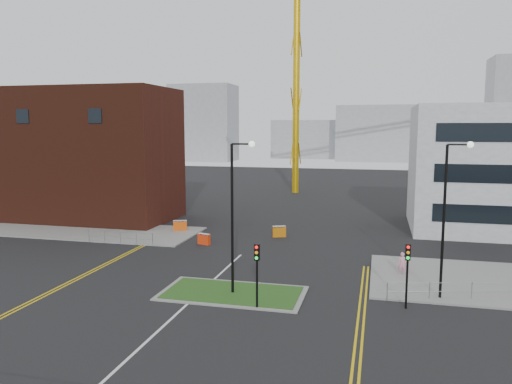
% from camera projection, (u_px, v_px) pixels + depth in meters
% --- Properties ---
extents(ground, '(200.00, 200.00, 0.00)m').
position_uv_depth(ground, '(141.00, 347.00, 22.76)').
color(ground, black).
rests_on(ground, ground).
extents(pavement_left, '(28.00, 8.00, 0.12)m').
position_uv_depth(pavement_left, '(58.00, 229.00, 48.69)').
color(pavement_left, slate).
rests_on(pavement_left, ground).
extents(island_kerb, '(8.60, 4.60, 0.08)m').
position_uv_depth(island_kerb, '(233.00, 293.00, 29.98)').
color(island_kerb, slate).
rests_on(island_kerb, ground).
extents(grass_island, '(8.00, 4.00, 0.12)m').
position_uv_depth(grass_island, '(233.00, 293.00, 29.98)').
color(grass_island, '#234717').
rests_on(grass_island, ground).
extents(brick_building, '(24.20, 10.07, 14.24)m').
position_uv_depth(brick_building, '(65.00, 156.00, 54.29)').
color(brick_building, '#4A1E12').
rests_on(brick_building, ground).
extents(tower_crane, '(49.17, 21.64, 38.87)m').
position_uv_depth(tower_crane, '(335.00, 12.00, 73.58)').
color(tower_crane, gold).
rests_on(tower_crane, ground).
extents(streetlamp_island, '(1.46, 0.36, 9.18)m').
position_uv_depth(streetlamp_island, '(236.00, 205.00, 29.23)').
color(streetlamp_island, black).
rests_on(streetlamp_island, ground).
extents(streetlamp_right_near, '(1.46, 0.36, 9.18)m').
position_uv_depth(streetlamp_right_near, '(448.00, 208.00, 28.30)').
color(streetlamp_right_near, black).
rests_on(streetlamp_right_near, ground).
extents(traffic_light_island, '(0.28, 0.33, 3.65)m').
position_uv_depth(traffic_light_island, '(257.00, 263.00, 27.23)').
color(traffic_light_island, black).
rests_on(traffic_light_island, ground).
extents(traffic_light_right, '(0.28, 0.33, 3.65)m').
position_uv_depth(traffic_light_right, '(408.00, 263.00, 27.25)').
color(traffic_light_right, black).
rests_on(traffic_light_right, ground).
extents(railing_left, '(6.05, 0.05, 1.10)m').
position_uv_depth(railing_left, '(120.00, 236.00, 42.61)').
color(railing_left, gray).
rests_on(railing_left, ground).
extents(centre_line, '(0.15, 30.00, 0.01)m').
position_uv_depth(centre_line, '(159.00, 330.00, 24.69)').
color(centre_line, silver).
rests_on(centre_line, ground).
extents(yellow_left_a, '(0.12, 24.00, 0.01)m').
position_uv_depth(yellow_left_a, '(89.00, 272.00, 34.53)').
color(yellow_left_a, gold).
rests_on(yellow_left_a, ground).
extents(yellow_left_b, '(0.12, 24.00, 0.01)m').
position_uv_depth(yellow_left_b, '(93.00, 272.00, 34.46)').
color(yellow_left_b, gold).
rests_on(yellow_left_b, ground).
extents(yellow_right_a, '(0.12, 20.00, 0.01)m').
position_uv_depth(yellow_right_a, '(358.00, 317.00, 26.28)').
color(yellow_right_a, gold).
rests_on(yellow_right_a, ground).
extents(yellow_right_b, '(0.12, 20.00, 0.01)m').
position_uv_depth(yellow_right_b, '(364.00, 318.00, 26.20)').
color(yellow_right_b, gold).
rests_on(yellow_right_b, ground).
extents(skyline_a, '(18.00, 12.00, 22.00)m').
position_uv_depth(skyline_a, '(204.00, 123.00, 146.34)').
color(skyline_a, gray).
rests_on(skyline_a, ground).
extents(skyline_b, '(24.00, 12.00, 16.00)m').
position_uv_depth(skyline_b, '(379.00, 133.00, 144.46)').
color(skyline_b, gray).
rests_on(skyline_b, ground).
extents(skyline_d, '(30.00, 12.00, 12.00)m').
position_uv_depth(skyline_d, '(321.00, 139.00, 158.63)').
color(skyline_d, gray).
rests_on(skyline_d, ground).
extents(pedestrian, '(0.60, 0.42, 1.58)m').
position_uv_depth(pedestrian, '(402.00, 264.00, 33.62)').
color(pedestrian, pink).
rests_on(pedestrian, ground).
extents(barrier_left, '(1.36, 0.88, 1.09)m').
position_uv_depth(barrier_left, '(180.00, 226.00, 47.69)').
color(barrier_left, '#D44C0B').
rests_on(barrier_left, ground).
extents(barrier_mid, '(1.17, 0.69, 0.93)m').
position_uv_depth(barrier_mid, '(204.00, 239.00, 42.52)').
color(barrier_mid, red).
rests_on(barrier_mid, ground).
extents(barrier_right, '(1.26, 0.84, 1.01)m').
position_uv_depth(barrier_right, '(279.00, 231.00, 45.39)').
color(barrier_right, '#C46A0A').
rests_on(barrier_right, ground).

